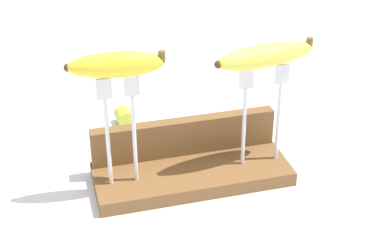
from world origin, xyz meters
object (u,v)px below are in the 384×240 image
(fork_stand_right, at_px, (262,106))
(banana_chunk_near, at_px, (124,116))
(fork_stand_left, at_px, (120,122))
(banana_raised_right, at_px, (266,56))
(banana_raised_left, at_px, (116,65))

(fork_stand_right, height_order, banana_chunk_near, fork_stand_right)
(fork_stand_left, xyz_separation_m, banana_raised_right, (0.25, -0.00, 0.09))
(banana_chunk_near, bearing_deg, banana_raised_left, -99.78)
(fork_stand_left, distance_m, fork_stand_right, 0.25)
(fork_stand_left, bearing_deg, banana_raised_left, 174.76)
(fork_stand_right, relative_size, banana_raised_left, 1.17)
(banana_raised_left, bearing_deg, banana_raised_right, -0.00)
(fork_stand_right, relative_size, banana_raised_right, 0.99)
(fork_stand_right, bearing_deg, fork_stand_left, 180.00)
(fork_stand_left, bearing_deg, banana_raised_right, -0.00)
(banana_raised_left, distance_m, banana_chunk_near, 0.35)
(banana_chunk_near, bearing_deg, banana_raised_right, -50.10)
(banana_raised_right, bearing_deg, fork_stand_right, 9.08)
(fork_stand_right, bearing_deg, banana_raised_left, 180.00)
(fork_stand_right, height_order, banana_raised_right, banana_raised_right)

